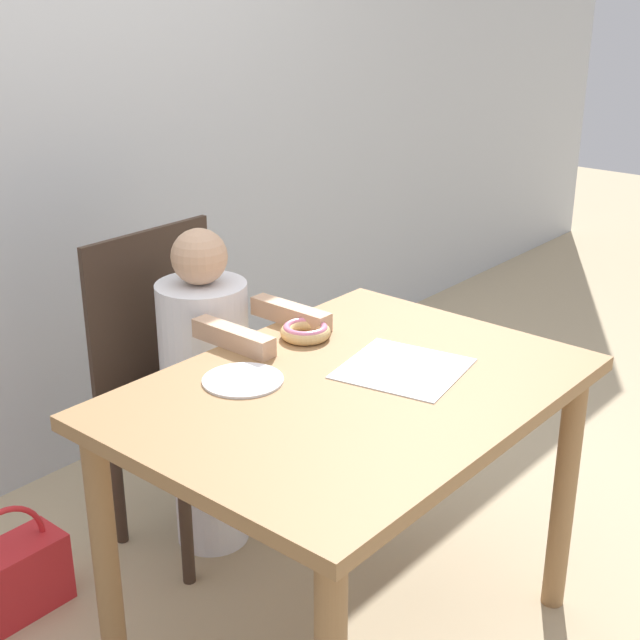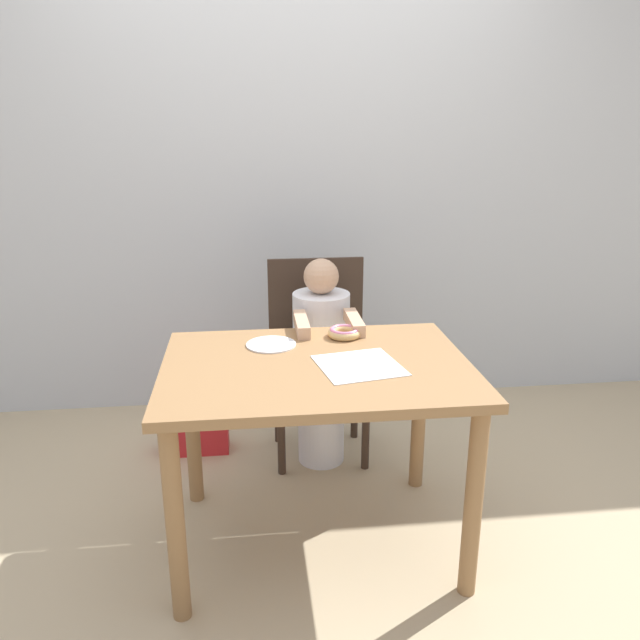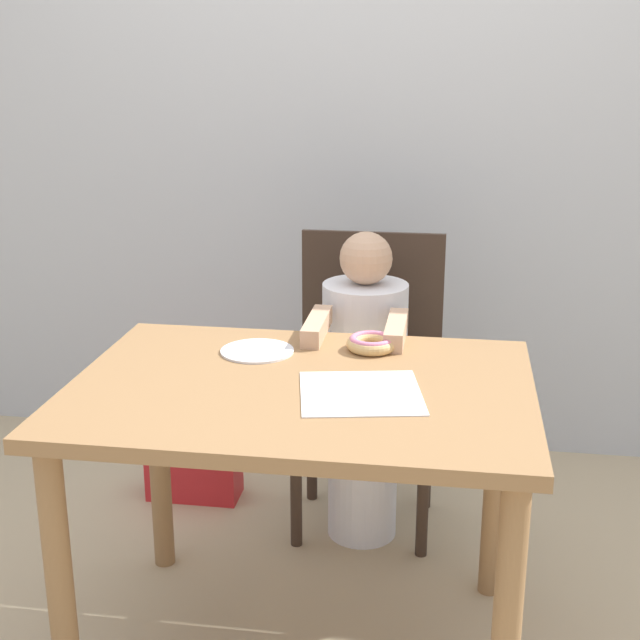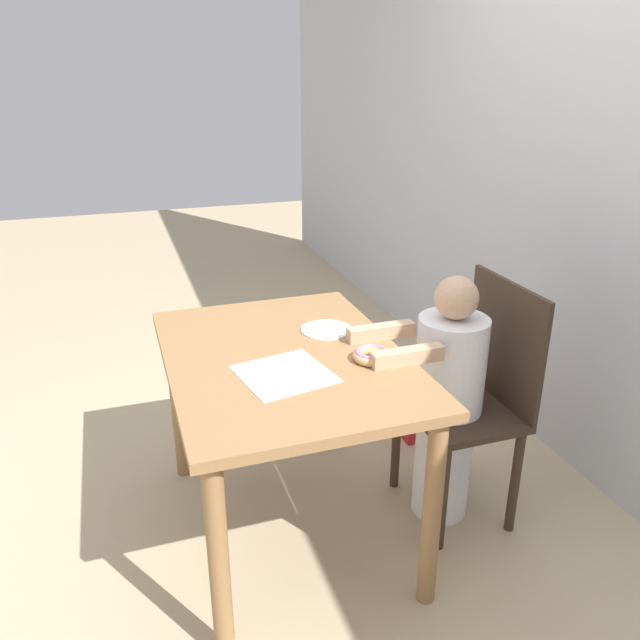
% 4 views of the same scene
% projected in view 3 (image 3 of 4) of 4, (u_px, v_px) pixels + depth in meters
% --- Properties ---
extents(wall_back, '(8.00, 0.05, 2.50)m').
position_uv_depth(wall_back, '(364.00, 114.00, 3.16)').
color(wall_back, silver).
rests_on(wall_back, ground_plane).
extents(dining_table, '(1.07, 0.79, 0.73)m').
position_uv_depth(dining_table, '(301.00, 427.00, 2.10)').
color(dining_table, olive).
rests_on(dining_table, ground_plane).
extents(chair, '(0.45, 0.37, 0.93)m').
position_uv_depth(chair, '(368.00, 376.00, 2.80)').
color(chair, '#38281E').
rests_on(chair, ground_plane).
extents(child_figure, '(0.27, 0.48, 0.97)m').
position_uv_depth(child_figure, '(364.00, 391.00, 2.69)').
color(child_figure, white).
rests_on(child_figure, ground_plane).
extents(donut, '(0.13, 0.13, 0.04)m').
position_uv_depth(donut, '(372.00, 343.00, 2.29)').
color(donut, '#DBB270').
rests_on(donut, dining_table).
extents(napkin, '(0.32, 0.32, 0.00)m').
position_uv_depth(napkin, '(361.00, 393.00, 2.01)').
color(napkin, white).
rests_on(napkin, dining_table).
extents(handbag, '(0.31, 0.14, 0.33)m').
position_uv_depth(handbag, '(194.00, 466.00, 3.03)').
color(handbag, red).
rests_on(handbag, ground_plane).
extents(plate, '(0.19, 0.19, 0.01)m').
position_uv_depth(plate, '(257.00, 351.00, 2.28)').
color(plate, white).
rests_on(plate, dining_table).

